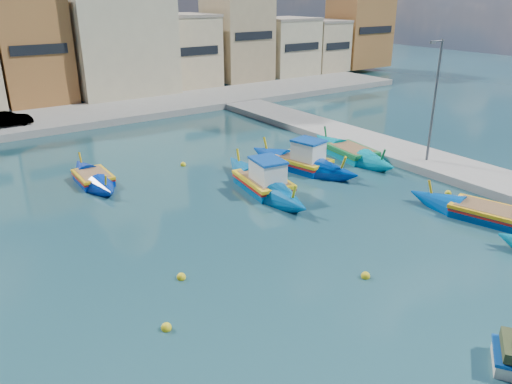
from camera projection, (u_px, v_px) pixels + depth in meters
name	position (u px, v px, depth m)	size (l,w,h in m)	color
ground	(261.00, 300.00, 18.45)	(160.00, 160.00, 0.00)	#13333A
north_quay	(42.00, 121.00, 42.57)	(80.00, 8.00, 0.60)	gray
north_townhouses	(86.00, 52.00, 49.97)	(83.20, 7.87, 10.19)	tan
church_block	(112.00, 14.00, 50.95)	(10.00, 10.00, 19.10)	#BFB38F
quay_street_lamp	(434.00, 101.00, 30.71)	(1.18, 0.16, 8.00)	#595B60
luzzu_turquoise_cabin	(264.00, 184.00, 28.53)	(3.52, 9.79, 3.08)	#00589E
luzzu_blue_cabin	(302.00, 163.00, 31.89)	(3.93, 8.94, 3.08)	#0038A4
luzzu_cyan_mid	(351.00, 154.00, 34.14)	(3.19, 8.94, 2.59)	#008FA5
luzzu_green	(94.00, 179.00, 29.62)	(1.91, 6.90, 2.16)	#0026A1
luzzu_blue_south	(487.00, 215.00, 24.85)	(4.07, 8.59, 2.42)	#0048A9
mooring_buoys	(219.00, 235.00, 23.20)	(24.82, 16.85, 0.36)	yellow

